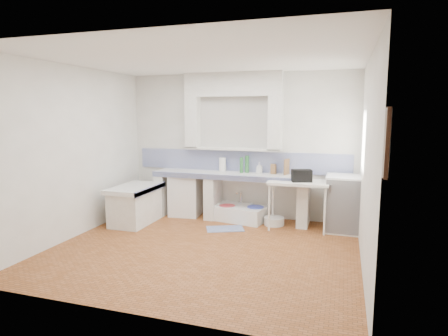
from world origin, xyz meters
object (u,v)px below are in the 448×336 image
(stove, at_px, (186,195))
(sink, at_px, (238,214))
(fridge, at_px, (344,203))
(side_table, at_px, (297,205))

(stove, relative_size, sink, 0.78)
(fridge, bearing_deg, stove, 177.67)
(sink, relative_size, fridge, 1.09)
(stove, distance_m, sink, 1.14)
(stove, bearing_deg, side_table, -12.73)
(stove, xyz_separation_m, sink, (1.10, -0.06, -0.28))
(stove, distance_m, side_table, 2.27)
(side_table, height_order, fridge, fridge)
(side_table, bearing_deg, sink, 166.21)
(stove, height_order, side_table, stove)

